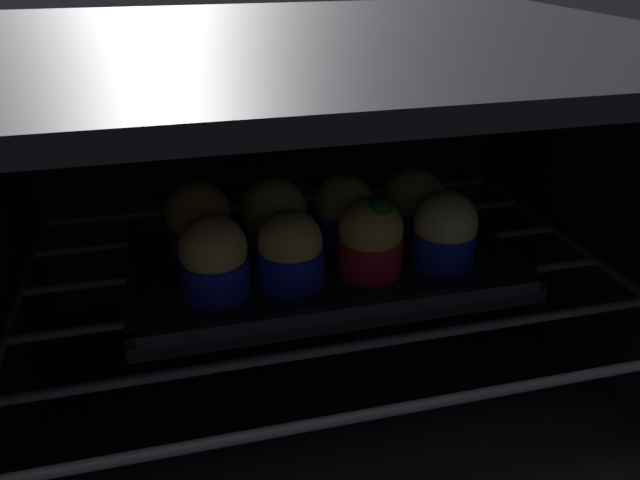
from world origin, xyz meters
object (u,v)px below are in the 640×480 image
(muffin_row0_col2, at_px, (371,237))
(muffin_row0_col3, at_px, (445,231))
(muffin_row1_col2, at_px, (344,211))
(muffin_row1_col3, at_px, (413,204))
(muffin_row1_col0, at_px, (198,220))
(muffin_row1_col1, at_px, (274,217))
(baking_tray, at_px, (320,263))
(muffin_row0_col1, at_px, (290,251))
(muffin_row0_col0, at_px, (214,259))

(muffin_row0_col2, height_order, muffin_row0_col3, muffin_row0_col2)
(muffin_row1_col2, relative_size, muffin_row1_col3, 1.01)
(muffin_row0_col2, relative_size, muffin_row1_col2, 1.09)
(muffin_row1_col0, height_order, muffin_row1_col3, muffin_row1_col0)
(muffin_row1_col0, xyz_separation_m, muffin_row1_col1, (0.07, -0.01, -0.00))
(baking_tray, relative_size, muffin_row0_col1, 5.20)
(muffin_row0_col2, bearing_deg, muffin_row1_col3, 45.35)
(baking_tray, xyz_separation_m, muffin_row0_col2, (0.04, -0.03, 0.04))
(muffin_row0_col0, distance_m, muffin_row1_col0, 0.08)
(muffin_row1_col1, bearing_deg, muffin_row0_col0, -131.99)
(muffin_row1_col0, distance_m, muffin_row1_col1, 0.07)
(muffin_row0_col0, distance_m, muffin_row1_col3, 0.22)
(muffin_row1_col2, bearing_deg, muffin_row0_col1, -135.32)
(muffin_row0_col1, bearing_deg, muffin_row0_col0, -177.01)
(muffin_row0_col1, distance_m, muffin_row0_col3, 0.14)
(muffin_row0_col2, xyz_separation_m, muffin_row1_col2, (-0.01, 0.07, -0.00))
(muffin_row1_col0, bearing_deg, muffin_row0_col1, -45.65)
(muffin_row1_col2, bearing_deg, muffin_row1_col1, 179.42)
(muffin_row0_col2, bearing_deg, muffin_row0_col3, -0.95)
(muffin_row0_col1, height_order, muffin_row1_col3, same)
(muffin_row1_col2, bearing_deg, baking_tray, -135.29)
(baking_tray, xyz_separation_m, muffin_row0_col1, (-0.04, -0.03, 0.04))
(muffin_row1_col3, bearing_deg, muffin_row1_col2, -178.50)
(muffin_row0_col1, distance_m, muffin_row1_col2, 0.09)
(muffin_row1_col3, bearing_deg, muffin_row0_col1, -153.88)
(muffin_row0_col0, distance_m, muffin_row1_col2, 0.15)
(muffin_row0_col0, xyz_separation_m, muffin_row0_col3, (0.21, 0.00, -0.00))
(baking_tray, distance_m, muffin_row0_col3, 0.12)
(baking_tray, bearing_deg, muffin_row1_col1, 138.66)
(muffin_row0_col3, height_order, muffin_row1_col3, muffin_row0_col3)
(muffin_row0_col3, relative_size, muffin_row1_col1, 1.01)
(muffin_row0_col1, bearing_deg, muffin_row0_col3, -0.17)
(muffin_row0_col1, bearing_deg, muffin_row1_col2, 44.68)
(muffin_row0_col1, bearing_deg, muffin_row0_col2, 0.58)
(muffin_row0_col2, bearing_deg, muffin_row1_col2, 94.68)
(muffin_row0_col3, relative_size, muffin_row1_col0, 0.98)
(muffin_row0_col0, height_order, muffin_row0_col3, same)
(muffin_row0_col2, xyz_separation_m, muffin_row1_col3, (0.07, 0.07, -0.00))
(muffin_row0_col2, height_order, muffin_row1_col1, muffin_row0_col2)
(muffin_row0_col1, height_order, muffin_row0_col3, muffin_row0_col3)
(baking_tray, bearing_deg, muffin_row0_col1, -135.34)
(muffin_row0_col3, distance_m, muffin_row1_col0, 0.23)
(muffin_row0_col0, xyz_separation_m, muffin_row1_col3, (0.20, 0.07, -0.00))
(muffin_row0_col0, bearing_deg, muffin_row1_col1, 48.01)
(muffin_row0_col0, relative_size, muffin_row1_col3, 1.05)
(muffin_row0_col2, bearing_deg, baking_tray, 137.60)
(muffin_row1_col2, bearing_deg, muffin_row0_col2, -85.32)
(baking_tray, bearing_deg, muffin_row1_col0, 160.30)
(muffin_row1_col1, distance_m, muffin_row1_col2, 0.07)
(muffin_row0_col0, xyz_separation_m, muffin_row1_col2, (0.13, 0.07, -0.00))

